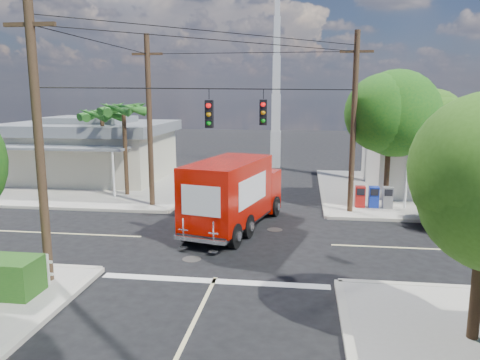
# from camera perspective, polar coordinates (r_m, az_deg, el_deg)

# --- Properties ---
(ground) EXTENTS (120.00, 120.00, 0.00)m
(ground) POSITION_cam_1_polar(r_m,az_deg,el_deg) (19.58, -0.80, -7.41)
(ground) COLOR black
(ground) RESTS_ON ground
(sidewalk_ne) EXTENTS (14.12, 14.12, 0.14)m
(sidewalk_ne) POSITION_cam_1_polar(r_m,az_deg,el_deg) (30.98, 22.76, -1.41)
(sidewalk_ne) COLOR #AAA499
(sidewalk_ne) RESTS_ON ground
(sidewalk_nw) EXTENTS (14.12, 14.12, 0.14)m
(sidewalk_nw) POSITION_cam_1_polar(r_m,az_deg,el_deg) (32.88, -16.94, -0.39)
(sidewalk_nw) COLOR #AAA499
(sidewalk_nw) RESTS_ON ground
(road_markings) EXTENTS (32.00, 32.00, 0.01)m
(road_markings) POSITION_cam_1_polar(r_m,az_deg,el_deg) (18.20, -1.50, -8.80)
(road_markings) COLOR beige
(road_markings) RESTS_ON ground
(building_ne) EXTENTS (11.80, 10.20, 4.50)m
(building_ne) POSITION_cam_1_polar(r_m,az_deg,el_deg) (32.12, 25.35, 2.87)
(building_ne) COLOR silver
(building_ne) RESTS_ON sidewalk_ne
(building_nw) EXTENTS (10.80, 10.20, 4.30)m
(building_nw) POSITION_cam_1_polar(r_m,az_deg,el_deg) (34.46, -17.73, 3.67)
(building_nw) COLOR beige
(building_nw) RESTS_ON sidewalk_nw
(radio_tower) EXTENTS (0.80, 0.80, 17.00)m
(radio_tower) POSITION_cam_1_polar(r_m,az_deg,el_deg) (38.49, 4.43, 9.90)
(radio_tower) COLOR silver
(radio_tower) RESTS_ON ground
(tree_ne_front) EXTENTS (4.21, 4.14, 6.66)m
(tree_ne_front) POSITION_cam_1_polar(r_m,az_deg,el_deg) (25.60, 17.85, 7.19)
(tree_ne_front) COLOR #422D1C
(tree_ne_front) RESTS_ON sidewalk_ne
(tree_ne_back) EXTENTS (3.77, 3.66, 5.82)m
(tree_ne_back) POSITION_cam_1_polar(r_m,az_deg,el_deg) (28.33, 22.24, 6.01)
(tree_ne_back) COLOR #422D1C
(tree_ne_back) RESTS_ON sidewalk_ne
(palm_nw_front) EXTENTS (3.01, 3.08, 5.59)m
(palm_nw_front) POSITION_cam_1_polar(r_m,az_deg,el_deg) (27.91, -14.01, 8.18)
(palm_nw_front) COLOR #422D1C
(palm_nw_front) RESTS_ON sidewalk_nw
(palm_nw_back) EXTENTS (3.01, 3.08, 5.19)m
(palm_nw_back) POSITION_cam_1_polar(r_m,az_deg,el_deg) (30.08, -16.49, 7.50)
(palm_nw_back) COLOR #422D1C
(palm_nw_back) RESTS_ON sidewalk_nw
(utility_poles) EXTENTS (12.00, 10.68, 9.00)m
(utility_poles) POSITION_cam_1_polar(r_m,az_deg,el_deg) (20.54, -4.56, 6.71)
(utility_poles) COLOR #473321
(utility_poles) RESTS_ON ground
(vending_boxes) EXTENTS (1.90, 0.50, 1.10)m
(vending_boxes) POSITION_cam_1_polar(r_m,az_deg,el_deg) (25.47, 15.98, -2.00)
(vending_boxes) COLOR #A91815
(vending_boxes) RESTS_ON sidewalk_ne
(delivery_truck) EXTENTS (3.85, 7.66, 3.19)m
(delivery_truck) POSITION_cam_1_polar(r_m,az_deg,el_deg) (20.88, -0.75, -1.67)
(delivery_truck) COLOR black
(delivery_truck) RESTS_ON ground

